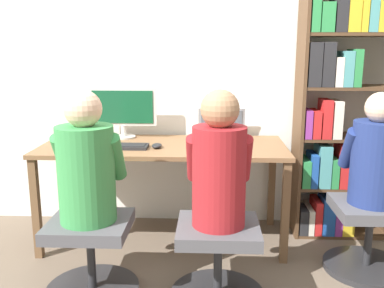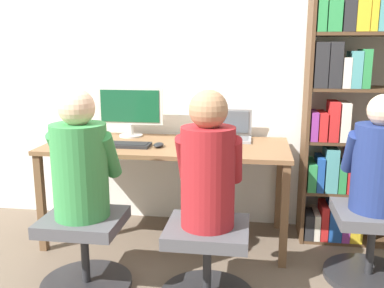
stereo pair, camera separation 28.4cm
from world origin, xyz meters
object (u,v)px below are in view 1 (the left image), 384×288
desktop_monitor (123,111)px  keyboard (119,146)px  person_at_monitor (86,165)px  person_near_shelf (376,156)px  office_chair_right (218,260)px  bookshelf (337,113)px  person_at_laptop (219,166)px  office_chair_side (369,235)px  office_chair_left (91,255)px  laptop (222,133)px

desktop_monitor → keyboard: (0.03, -0.35, -0.19)m
person_at_monitor → person_near_shelf: bearing=11.4°
office_chair_right → bookshelf: bearing=46.8°
office_chair_right → person_at_laptop: (-0.00, 0.01, 0.54)m
person_at_monitor → person_at_laptop: bearing=-2.3°
bookshelf → office_chair_side: 0.90m
office_chair_right → office_chair_side: 1.03m
desktop_monitor → office_chair_left: 1.19m
laptop → office_chair_side: bearing=-33.8°
person_at_monitor → person_near_shelf: (1.69, 0.34, -0.02)m
desktop_monitor → person_near_shelf: person_near_shelf is taller
person_near_shelf → keyboard: bearing=170.6°
desktop_monitor → office_chair_right: (0.71, -1.00, -0.69)m
person_at_monitor → laptop: bearing=51.3°
office_chair_left → bookshelf: (1.60, 0.91, 0.70)m
person_near_shelf → laptop: bearing=146.4°
office_chair_left → person_at_monitor: person_at_monitor is taller
keyboard → person_near_shelf: size_ratio=0.59×
keyboard → person_near_shelf: (1.64, -0.27, 0.02)m
office_chair_right → person_near_shelf: (0.96, 0.38, 0.52)m
office_chair_left → keyboard: bearing=85.7°
office_chair_left → desktop_monitor: bearing=89.2°
office_chair_left → office_chair_side: size_ratio=1.00×
person_at_laptop → office_chair_side: (0.96, 0.37, -0.54)m
desktop_monitor → bookshelf: bearing=-2.2°
person_at_laptop → bookshelf: 1.29m
person_near_shelf → person_at_monitor: bearing=-168.6°
desktop_monitor → person_near_shelf: bearing=-20.3°
office_chair_right → bookshelf: size_ratio=0.29×
office_chair_left → laptop: bearing=51.5°
office_chair_right → person_at_laptop: 0.54m
bookshelf → office_chair_side: (0.09, -0.56, -0.70)m
person_at_monitor → office_chair_side: person_at_monitor is taller
laptop → office_chair_side: 1.24m
bookshelf → desktop_monitor: bearing=177.8°
office_chair_side → person_near_shelf: (-0.00, 0.01, 0.52)m
keyboard → office_chair_left: size_ratio=0.75×
person_at_monitor → bookshelf: 1.85m
laptop → person_at_monitor: bearing=-128.7°
person_at_monitor → person_at_laptop: person_at_laptop is taller
office_chair_right → person_at_laptop: size_ratio=0.73×
office_chair_right → office_chair_side: same height
person_at_monitor → desktop_monitor: bearing=89.2°
keyboard → office_chair_right: keyboard is taller
keyboard → office_chair_left: (-0.05, -0.62, -0.50)m
person_at_monitor → office_chair_side: size_ratio=1.36×
laptop → bookshelf: 0.86m
laptop → person_at_monitor: 1.22m
office_chair_left → person_at_monitor: 0.53m
desktop_monitor → office_chair_right: desktop_monitor is taller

